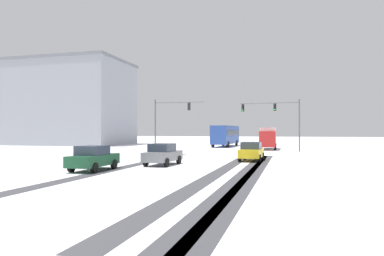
{
  "coord_description": "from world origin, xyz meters",
  "views": [
    {
      "loc": [
        7.47,
        -7.72,
        2.58
      ],
      "look_at": [
        0.0,
        19.55,
        2.8
      ],
      "focal_mm": 33.14,
      "sensor_mm": 36.0,
      "label": 1
    }
  ],
  "objects_px": {
    "car_dark_green_third": "(93,158)",
    "office_building_far_left_block": "(68,103)",
    "box_truck_delivery": "(268,137)",
    "car_yellow_cab_lead": "(251,151)",
    "traffic_signal_far_right": "(278,114)",
    "bus_oncoming": "(226,134)",
    "car_grey_second": "(163,154)",
    "traffic_signal_far_left": "(169,116)"
  },
  "relations": [
    {
      "from": "car_dark_green_third",
      "to": "office_building_far_left_block",
      "type": "relative_size",
      "value": 0.18
    },
    {
      "from": "box_truck_delivery",
      "to": "office_building_far_left_block",
      "type": "xyz_separation_m",
      "value": [
        -37.36,
        7.42,
        6.12
      ]
    },
    {
      "from": "car_yellow_cab_lead",
      "to": "office_building_far_left_block",
      "type": "bearing_deg",
      "value": 143.56
    },
    {
      "from": "office_building_far_left_block",
      "to": "traffic_signal_far_right",
      "type": "bearing_deg",
      "value": -17.43
    },
    {
      "from": "traffic_signal_far_right",
      "to": "office_building_far_left_block",
      "type": "distance_m",
      "value": 40.8
    },
    {
      "from": "bus_oncoming",
      "to": "office_building_far_left_block",
      "type": "relative_size",
      "value": 0.49
    },
    {
      "from": "traffic_signal_far_right",
      "to": "bus_oncoming",
      "type": "relative_size",
      "value": 0.67
    },
    {
      "from": "car_yellow_cab_lead",
      "to": "bus_oncoming",
      "type": "bearing_deg",
      "value": 104.42
    },
    {
      "from": "car_grey_second",
      "to": "bus_oncoming",
      "type": "xyz_separation_m",
      "value": [
        -0.84,
        32.38,
        1.18
      ]
    },
    {
      "from": "car_dark_green_third",
      "to": "box_truck_delivery",
      "type": "height_order",
      "value": "box_truck_delivery"
    },
    {
      "from": "car_dark_green_third",
      "to": "box_truck_delivery",
      "type": "bearing_deg",
      "value": 72.59
    },
    {
      "from": "traffic_signal_far_right",
      "to": "bus_oncoming",
      "type": "xyz_separation_m",
      "value": [
        -8.65,
        11.72,
        -2.71
      ]
    },
    {
      "from": "traffic_signal_far_left",
      "to": "car_dark_green_third",
      "type": "height_order",
      "value": "traffic_signal_far_left"
    },
    {
      "from": "car_yellow_cab_lead",
      "to": "box_truck_delivery",
      "type": "distance_m",
      "value": 19.98
    },
    {
      "from": "traffic_signal_far_left",
      "to": "box_truck_delivery",
      "type": "height_order",
      "value": "traffic_signal_far_left"
    },
    {
      "from": "traffic_signal_far_right",
      "to": "box_truck_delivery",
      "type": "relative_size",
      "value": 1.0
    },
    {
      "from": "car_yellow_cab_lead",
      "to": "car_grey_second",
      "type": "distance_m",
      "value": 8.17
    },
    {
      "from": "box_truck_delivery",
      "to": "bus_oncoming",
      "type": "bearing_deg",
      "value": 135.96
    },
    {
      "from": "traffic_signal_far_left",
      "to": "office_building_far_left_block",
      "type": "height_order",
      "value": "office_building_far_left_block"
    },
    {
      "from": "car_grey_second",
      "to": "car_dark_green_third",
      "type": "height_order",
      "value": "same"
    },
    {
      "from": "traffic_signal_far_right",
      "to": "box_truck_delivery",
      "type": "distance_m",
      "value": 5.85
    },
    {
      "from": "bus_oncoming",
      "to": "car_grey_second",
      "type": "bearing_deg",
      "value": -88.51
    },
    {
      "from": "car_yellow_cab_lead",
      "to": "car_dark_green_third",
      "type": "distance_m",
      "value": 13.65
    },
    {
      "from": "traffic_signal_far_left",
      "to": "car_grey_second",
      "type": "distance_m",
      "value": 17.79
    },
    {
      "from": "traffic_signal_far_right",
      "to": "car_grey_second",
      "type": "xyz_separation_m",
      "value": [
        -7.81,
        -20.66,
        -3.89
      ]
    },
    {
      "from": "car_dark_green_third",
      "to": "box_truck_delivery",
      "type": "xyz_separation_m",
      "value": [
        9.43,
        30.08,
        0.82
      ]
    },
    {
      "from": "car_yellow_cab_lead",
      "to": "bus_oncoming",
      "type": "height_order",
      "value": "bus_oncoming"
    },
    {
      "from": "box_truck_delivery",
      "to": "car_yellow_cab_lead",
      "type": "bearing_deg",
      "value": -90.79
    },
    {
      "from": "traffic_signal_far_right",
      "to": "car_yellow_cab_lead",
      "type": "bearing_deg",
      "value": -96.5
    },
    {
      "from": "traffic_signal_far_left",
      "to": "car_grey_second",
      "type": "bearing_deg",
      "value": -72.35
    },
    {
      "from": "car_dark_green_third",
      "to": "car_grey_second",
      "type": "bearing_deg",
      "value": 56.51
    },
    {
      "from": "office_building_far_left_block",
      "to": "bus_oncoming",
      "type": "bearing_deg",
      "value": -0.88
    },
    {
      "from": "car_grey_second",
      "to": "office_building_far_left_block",
      "type": "distance_m",
      "value": 45.7
    },
    {
      "from": "car_grey_second",
      "to": "box_truck_delivery",
      "type": "xyz_separation_m",
      "value": [
        6.35,
        25.42,
        0.82
      ]
    },
    {
      "from": "car_yellow_cab_lead",
      "to": "box_truck_delivery",
      "type": "height_order",
      "value": "box_truck_delivery"
    },
    {
      "from": "car_yellow_cab_lead",
      "to": "traffic_signal_far_right",
      "type": "bearing_deg",
      "value": 83.5
    },
    {
      "from": "car_yellow_cab_lead",
      "to": "car_dark_green_third",
      "type": "height_order",
      "value": "same"
    },
    {
      "from": "bus_oncoming",
      "to": "office_building_far_left_block",
      "type": "height_order",
      "value": "office_building_far_left_block"
    },
    {
      "from": "bus_oncoming",
      "to": "box_truck_delivery",
      "type": "xyz_separation_m",
      "value": [
        7.2,
        -6.96,
        -0.36
      ]
    },
    {
      "from": "car_dark_green_third",
      "to": "bus_oncoming",
      "type": "distance_m",
      "value": 37.13
    },
    {
      "from": "car_grey_second",
      "to": "office_building_far_left_block",
      "type": "bearing_deg",
      "value": 133.35
    },
    {
      "from": "traffic_signal_far_left",
      "to": "car_yellow_cab_lead",
      "type": "bearing_deg",
      "value": -44.43
    }
  ]
}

